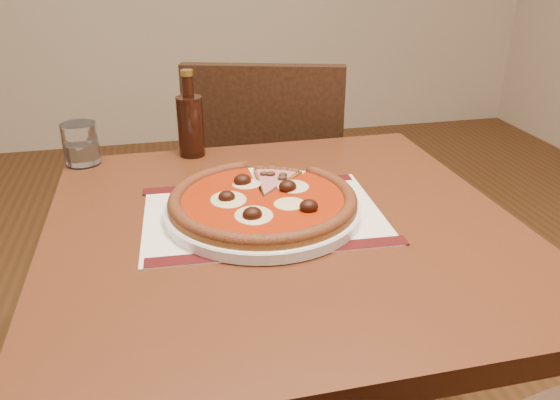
% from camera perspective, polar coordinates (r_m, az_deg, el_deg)
% --- Properties ---
extents(table, '(0.80, 0.80, 0.75)m').
position_cam_1_polar(table, '(1.00, 0.26, -7.34)').
color(table, '#572914').
rests_on(table, ground).
extents(chair_far, '(0.53, 0.53, 0.90)m').
position_cam_1_polar(chair_far, '(1.65, -1.32, 1.40)').
color(chair_far, black).
rests_on(chair_far, ground).
extents(placemat, '(0.43, 0.32, 0.00)m').
position_cam_1_polar(placemat, '(0.96, -1.78, -1.50)').
color(placemat, white).
rests_on(placemat, table).
extents(plate, '(0.34, 0.34, 0.02)m').
position_cam_1_polar(plate, '(0.96, -1.79, -0.96)').
color(plate, white).
rests_on(plate, placemat).
extents(pizza, '(0.33, 0.33, 0.04)m').
position_cam_1_polar(pizza, '(0.95, -1.81, 0.10)').
color(pizza, brown).
rests_on(pizza, plate).
extents(ham_slice, '(0.10, 0.14, 0.02)m').
position_cam_1_polar(ham_slice, '(1.03, 0.14, 2.04)').
color(ham_slice, brown).
rests_on(ham_slice, plate).
extents(water_glass, '(0.08, 0.08, 0.09)m').
position_cam_1_polar(water_glass, '(1.25, -20.10, 5.52)').
color(water_glass, white).
rests_on(water_glass, table).
extents(bottle, '(0.06, 0.06, 0.19)m').
position_cam_1_polar(bottle, '(1.23, -9.35, 7.95)').
color(bottle, '#34160D').
rests_on(bottle, table).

